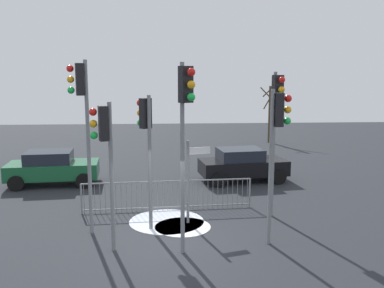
{
  "coord_description": "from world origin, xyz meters",
  "views": [
    {
      "loc": [
        -0.07,
        -11.03,
        4.68
      ],
      "look_at": [
        0.84,
        2.99,
        2.37
      ],
      "focal_mm": 39.26,
      "sensor_mm": 36.0,
      "label": 1
    }
  ],
  "objects": [
    {
      "name": "ground_plane",
      "position": [
        0.0,
        0.0,
        0.0
      ],
      "size": [
        60.0,
        60.0,
        0.0
      ],
      "primitive_type": "plane",
      "color": "#26282D"
    },
    {
      "name": "bare_tree_left",
      "position": [
        7.25,
        17.77,
        2.17
      ],
      "size": [
        1.71,
        1.71,
        4.57
      ],
      "color": "#473828",
      "rests_on": "ground"
    },
    {
      "name": "direction_sign_post",
      "position": [
        0.7,
        1.82,
        1.52
      ],
      "size": [
        0.76,
        0.27,
        2.68
      ],
      "rotation": [
        0.0,
        0.0,
        0.29
      ],
      "color": "slate",
      "rests_on": "ground"
    },
    {
      "name": "snow_patch_kerb",
      "position": [
        -0.05,
        2.0,
        0.01
      ],
      "size": [
        2.42,
        2.42,
        0.01
      ],
      "primitive_type": "cylinder",
      "color": "silver",
      "rests_on": "ground"
    },
    {
      "name": "car_green_far",
      "position": [
        -4.95,
        6.99,
        0.77
      ],
      "size": [
        3.93,
        2.21,
        1.47
      ],
      "rotation": [
        0.0,
        0.0,
        0.09
      ],
      "color": "#195933",
      "rests_on": "ground"
    },
    {
      "name": "traffic_light_rear_left",
      "position": [
        -1.64,
        -0.22,
        2.94
      ],
      "size": [
        0.55,
        0.37,
        4.01
      ],
      "rotation": [
        0.0,
        0.0,
        1.86
      ],
      "color": "slate",
      "rests_on": "ground"
    },
    {
      "name": "pedestrian_guard_railing",
      "position": [
        -0.01,
        3.12,
        0.55
      ],
      "size": [
        5.93,
        0.45,
        1.07
      ],
      "rotation": [
        0.0,
        0.0,
        0.07
      ],
      "color": "slate",
      "rests_on": "ground"
    },
    {
      "name": "snow_patch_island",
      "position": [
        0.45,
        1.45,
        0.01
      ],
      "size": [
        1.75,
        1.75,
        0.01
      ],
      "primitive_type": "cylinder",
      "color": "white",
      "rests_on": "ground"
    },
    {
      "name": "traffic_light_foreground_left",
      "position": [
        -0.64,
        1.46,
        3.02
      ],
      "size": [
        0.46,
        0.47,
        4.11
      ],
      "rotation": [
        0.0,
        0.0,
        0.74
      ],
      "color": "slate",
      "rests_on": "ground"
    },
    {
      "name": "car_black_near",
      "position": [
        3.35,
        7.07,
        0.77
      ],
      "size": [
        3.99,
        2.35,
        1.47
      ],
      "rotation": [
        0.0,
        0.0,
        0.13
      ],
      "color": "black",
      "rests_on": "ground"
    },
    {
      "name": "traffic_light_rear_right",
      "position": [
        0.44,
        -0.57,
        3.66
      ],
      "size": [
        0.42,
        0.52,
        5.01
      ],
      "rotation": [
        0.0,
        0.0,
        3.66
      ],
      "color": "slate",
      "rests_on": "ground"
    },
    {
      "name": "traffic_light_mid_left",
      "position": [
        -2.43,
        1.09,
        3.73
      ],
      "size": [
        0.55,
        0.37,
        5.12
      ],
      "rotation": [
        0.0,
        0.0,
        1.84
      ],
      "color": "slate",
      "rests_on": "ground"
    },
    {
      "name": "traffic_light_foreground_right",
      "position": [
        2.95,
        0.01,
        3.17
      ],
      "size": [
        0.57,
        0.32,
        4.32
      ],
      "rotation": [
        0.0,
        0.0,
        4.72
      ],
      "color": "slate",
      "rests_on": "ground"
    },
    {
      "name": "traffic_light_mid_right",
      "position": [
        3.5,
        2.19,
        3.5
      ],
      "size": [
        0.36,
        0.56,
        4.79
      ],
      "rotation": [
        0.0,
        0.0,
        3.39
      ],
      "color": "slate",
      "rests_on": "ground"
    }
  ]
}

